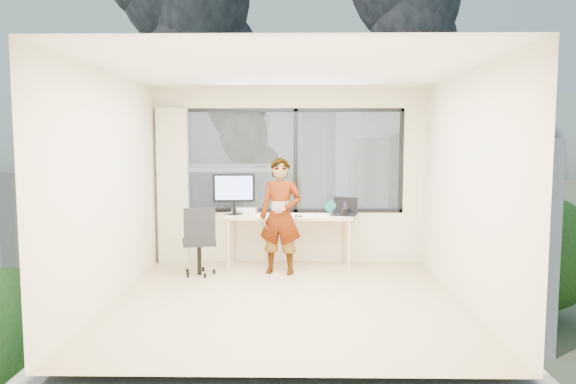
{
  "coord_description": "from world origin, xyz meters",
  "views": [
    {
      "loc": [
        0.11,
        -5.93,
        1.82
      ],
      "look_at": [
        0.0,
        1.0,
        1.15
      ],
      "focal_mm": 33.07,
      "sensor_mm": 36.0,
      "label": 1
    }
  ],
  "objects_px": {
    "game_console": "(245,210)",
    "chair": "(199,240)",
    "handbag": "(332,207)",
    "monitor": "(234,194)",
    "laptop": "(344,207)",
    "desk": "(289,241)",
    "person": "(281,216)"
  },
  "relations": [
    {
      "from": "monitor",
      "to": "game_console",
      "type": "height_order",
      "value": "monitor"
    },
    {
      "from": "desk",
      "to": "chair",
      "type": "distance_m",
      "value": 1.32
    },
    {
      "from": "game_console",
      "to": "handbag",
      "type": "distance_m",
      "value": 1.3
    },
    {
      "from": "laptop",
      "to": "game_console",
      "type": "bearing_deg",
      "value": -173.78
    },
    {
      "from": "chair",
      "to": "person",
      "type": "xyz_separation_m",
      "value": [
        1.11,
        0.1,
        0.32
      ]
    },
    {
      "from": "person",
      "to": "handbag",
      "type": "xyz_separation_m",
      "value": [
        0.75,
        0.64,
        0.05
      ]
    },
    {
      "from": "monitor",
      "to": "desk",
      "type": "bearing_deg",
      "value": -10.01
    },
    {
      "from": "desk",
      "to": "game_console",
      "type": "xyz_separation_m",
      "value": [
        -0.65,
        0.25,
        0.41
      ]
    },
    {
      "from": "person",
      "to": "game_console",
      "type": "xyz_separation_m",
      "value": [
        -0.55,
        0.67,
        -0.01
      ]
    },
    {
      "from": "laptop",
      "to": "monitor",
      "type": "bearing_deg",
      "value": -167.12
    },
    {
      "from": "chair",
      "to": "handbag",
      "type": "xyz_separation_m",
      "value": [
        1.86,
        0.74,
        0.36
      ]
    },
    {
      "from": "chair",
      "to": "monitor",
      "type": "bearing_deg",
      "value": 42.18
    },
    {
      "from": "desk",
      "to": "laptop",
      "type": "bearing_deg",
      "value": 1.49
    },
    {
      "from": "chair",
      "to": "person",
      "type": "distance_m",
      "value": 1.16
    },
    {
      "from": "desk",
      "to": "handbag",
      "type": "bearing_deg",
      "value": 18.94
    },
    {
      "from": "laptop",
      "to": "handbag",
      "type": "xyz_separation_m",
      "value": [
        -0.15,
        0.2,
        -0.02
      ]
    },
    {
      "from": "person",
      "to": "laptop",
      "type": "distance_m",
      "value": 1.01
    },
    {
      "from": "person",
      "to": "handbag",
      "type": "relative_size",
      "value": 6.39
    },
    {
      "from": "chair",
      "to": "laptop",
      "type": "bearing_deg",
      "value": 1.4
    },
    {
      "from": "desk",
      "to": "game_console",
      "type": "relative_size",
      "value": 5.47
    },
    {
      "from": "laptop",
      "to": "chair",
      "type": "bearing_deg",
      "value": -149.73
    },
    {
      "from": "monitor",
      "to": "handbag",
      "type": "bearing_deg",
      "value": 1.46
    },
    {
      "from": "person",
      "to": "handbag",
      "type": "height_order",
      "value": "person"
    },
    {
      "from": "monitor",
      "to": "laptop",
      "type": "xyz_separation_m",
      "value": [
        1.6,
        -0.06,
        -0.19
      ]
    },
    {
      "from": "monitor",
      "to": "laptop",
      "type": "relative_size",
      "value": 1.62
    },
    {
      "from": "desk",
      "to": "chair",
      "type": "xyz_separation_m",
      "value": [
        -1.21,
        -0.52,
        0.11
      ]
    },
    {
      "from": "chair",
      "to": "person",
      "type": "bearing_deg",
      "value": -8.56
    },
    {
      "from": "laptop",
      "to": "handbag",
      "type": "height_order",
      "value": "laptop"
    },
    {
      "from": "game_console",
      "to": "chair",
      "type": "bearing_deg",
      "value": -113.34
    },
    {
      "from": "chair",
      "to": "person",
      "type": "height_order",
      "value": "person"
    },
    {
      "from": "person",
      "to": "monitor",
      "type": "relative_size",
      "value": 2.63
    },
    {
      "from": "desk",
      "to": "chair",
      "type": "height_order",
      "value": "chair"
    }
  ]
}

